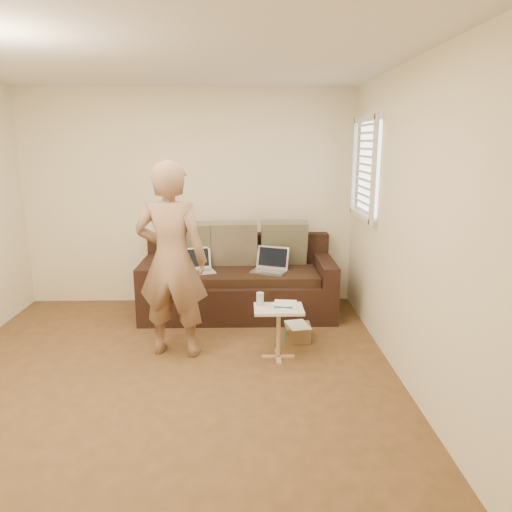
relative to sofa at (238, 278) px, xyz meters
name	(u,v)px	position (x,y,z in m)	size (l,w,h in m)	color
floor	(162,390)	(-0.60, -1.77, -0.42)	(4.50, 4.50, 0.00)	#4D391C
ceiling	(144,47)	(-0.60, -1.77, 2.18)	(4.50, 4.50, 0.00)	white
wall_back	(189,199)	(-0.60, 0.48, 0.87)	(4.00, 4.00, 0.00)	beige
wall_front	(4,382)	(-0.60, -4.03, 0.87)	(4.00, 4.00, 0.00)	beige
wall_right	(418,232)	(1.40, -1.77, 0.87)	(4.50, 4.50, 0.00)	beige
window_blinds	(365,168)	(1.35, -0.27, 1.28)	(0.12, 0.88, 1.08)	white
sofa	(238,278)	(0.00, 0.00, 0.00)	(2.20, 0.95, 0.85)	black
pillow_left	(188,244)	(-0.60, 0.19, 0.37)	(0.55, 0.14, 0.55)	#64644A
pillow_mid	(234,244)	(-0.05, 0.20, 0.37)	(0.55, 0.14, 0.55)	#6D634D
pillow_right	(284,243)	(0.55, 0.24, 0.37)	(0.55, 0.14, 0.55)	#64644A
laptop_silver	(269,272)	(0.35, -0.09, 0.10)	(0.39, 0.28, 0.26)	#B7BABC
laptop_white	(198,272)	(-0.46, -0.08, 0.10)	(0.37, 0.27, 0.27)	white
person	(172,260)	(-0.59, -1.08, 0.49)	(0.67, 0.45, 1.83)	#846248
side_table	(278,333)	(0.39, -1.21, -0.18)	(0.45, 0.31, 0.49)	silver
drinking_glass	(260,299)	(0.22, -1.13, 0.13)	(0.07, 0.07, 0.12)	silver
scissors	(283,307)	(0.42, -1.23, 0.08)	(0.18, 0.10, 0.02)	silver
paper_on_table	(285,305)	(0.45, -1.15, 0.07)	(0.21, 0.30, 0.00)	white
striped_box	(298,332)	(0.61, -0.81, -0.34)	(0.26, 0.26, 0.16)	#D2461F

